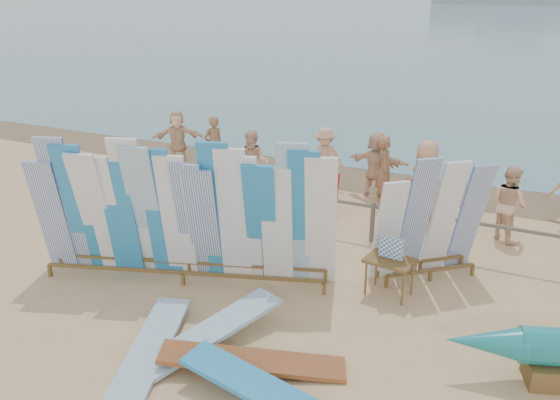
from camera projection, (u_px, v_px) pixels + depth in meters
The scene contains 21 objects.
ground at pixel (221, 281), 11.18m from camera, with size 160.00×160.00×0.00m, color tan.
ocean at pixel (550, 12), 119.45m from camera, with size 320.00×240.00×0.02m, color slate.
wet_sand_strip at pixel (349, 176), 17.27m from camera, with size 40.00×2.60×0.01m, color brown.
fence at pixel (288, 200), 13.50m from camera, with size 12.08×0.08×0.90m.
main_surfboard_rack at pixel (183, 217), 10.78m from camera, with size 5.55×2.40×2.82m.
side_surfboard_rack at pixel (431, 222), 10.96m from camera, with size 2.04×1.90×2.46m.
vendor_table at pixel (389, 276), 10.54m from camera, with size 0.92×0.71×1.13m.
flat_board_c at pixel (253, 369), 8.60m from camera, with size 0.56×2.70×0.07m, color #955128.
flat_board_b at pixel (206, 347), 9.12m from camera, with size 0.56×2.70×0.07m, color #83B0D3.
flat_board_a at pixel (150, 356), 8.90m from camera, with size 0.56×2.70×0.07m, color #83B0D3.
beach_chair_left at pixel (293, 207), 14.17m from camera, with size 0.71×0.72×0.84m.
beach_chair_right at pixel (323, 201), 14.44m from camera, with size 0.63×0.65×0.96m.
stroller at pixel (406, 212), 13.29m from camera, with size 0.78×0.94×1.11m.
beachgoer_6 at pixel (426, 180), 13.90m from camera, with size 0.93×0.44×1.89m, color tan.
beachgoer_2 at pixel (253, 163), 15.42m from camera, with size 0.85×0.41×1.75m, color beige.
beachgoer_8 at pixel (509, 203), 12.71m from camera, with size 0.81×0.39×1.67m, color beige.
beachgoer_11 at pixel (178, 137), 18.22m from camera, with size 1.54×0.50×1.66m, color beige.
beachgoer_5 at pixel (376, 164), 15.37m from camera, with size 1.61×0.52×1.73m, color beige.
beachgoer_3 at pixel (325, 158), 15.94m from camera, with size 1.10×0.45×1.70m, color tan.
beachgoer_1 at pixel (214, 145), 17.22m from camera, with size 0.63×0.34×1.72m, color #8C6042.
beachgoer_7 at pixel (385, 171), 14.78m from camera, with size 0.64×0.35×1.77m, color #8C6042.
Camera 1 is at (5.35, -8.50, 5.26)m, focal length 38.00 mm.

